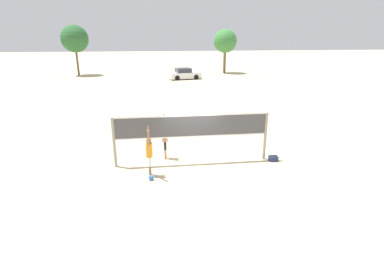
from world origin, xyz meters
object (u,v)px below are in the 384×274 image
object	(u,v)px
gear_bag	(273,158)
parked_car_near	(184,74)
volleyball_net	(192,131)
tree_left_cluster	(75,39)
tree_right_cluster	(225,41)
volleyball	(151,178)
player_blocker	(165,136)
player_spiker	(149,151)

from	to	relation	value
gear_bag	parked_car_near	distance (m)	28.23
volleyball_net	tree_left_cluster	xyz separation A→B (m)	(-12.56, 34.06, 3.55)
volleyball_net	tree_right_cluster	bearing A→B (deg)	74.32
volleyball	tree_left_cluster	xyz separation A→B (m)	(-10.64, 35.61, 5.03)
player_blocker	parked_car_near	size ratio (longest dim) A/B	0.48
parked_car_near	tree_right_cluster	bearing A→B (deg)	29.95
player_spiker	volleyball	size ratio (longest dim) A/B	9.82
gear_bag	parked_car_near	bearing A→B (deg)	92.64
volleyball_net	tree_right_cluster	distance (m)	35.47
player_spiker	volleyball	world-z (taller)	player_spiker
gear_bag	tree_right_cluster	world-z (taller)	tree_right_cluster
volleyball	tree_left_cluster	size ratio (longest dim) A/B	0.03
player_spiker	tree_right_cluster	distance (m)	37.15
volleyball_net	volleyball	size ratio (longest dim) A/B	32.90
player_blocker	player_spiker	bearing A→B (deg)	-21.94
volleyball_net	player_spiker	bearing A→B (deg)	-149.92
volleyball	parked_car_near	distance (m)	29.80
volleyball	tree_right_cluster	bearing A→B (deg)	72.13
gear_bag	player_spiker	bearing A→B (deg)	-171.92
volleyball	tree_left_cluster	world-z (taller)	tree_left_cluster
parked_car_near	tree_right_cluster	distance (m)	10.13
volleyball_net	tree_left_cluster	bearing A→B (deg)	110.25
player_blocker	tree_right_cluster	world-z (taller)	tree_right_cluster
player_blocker	parked_car_near	world-z (taller)	player_blocker
gear_bag	tree_left_cluster	distance (m)	38.42
tree_left_cluster	volleyball_net	bearing A→B (deg)	-69.75
volleyball	parked_car_near	size ratio (longest dim) A/B	0.05
volleyball	player_spiker	bearing A→B (deg)	94.49
parked_car_near	tree_left_cluster	bearing A→B (deg)	146.52
volleyball_net	parked_car_near	xyz separation A→B (m)	(2.59, 27.90, -0.92)
volleyball_net	gear_bag	size ratio (longest dim) A/B	17.79
player_spiker	volleyball	xyz separation A→B (m)	(0.03, -0.42, -1.01)
player_spiker	volleyball	bearing A→B (deg)	-175.51
gear_bag	parked_car_near	world-z (taller)	parked_car_near
volleyball_net	player_blocker	world-z (taller)	volleyball_net
tree_right_cluster	parked_car_near	bearing A→B (deg)	-138.69
volleyball_net	parked_car_near	size ratio (longest dim) A/B	1.57
tree_right_cluster	player_blocker	bearing A→B (deg)	-107.90
player_blocker	volleyball	distance (m)	2.56
gear_bag	tree_left_cluster	world-z (taller)	tree_left_cluster
volleyball_net	gear_bag	distance (m)	4.16
tree_left_cluster	player_spiker	bearing A→B (deg)	-73.22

